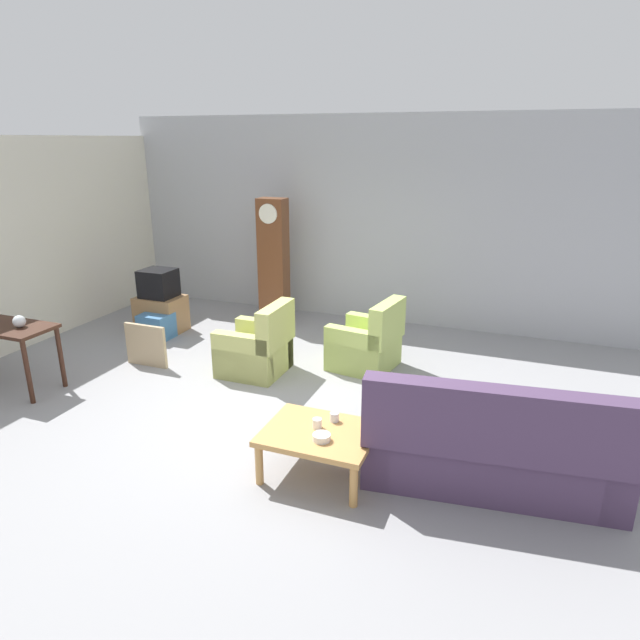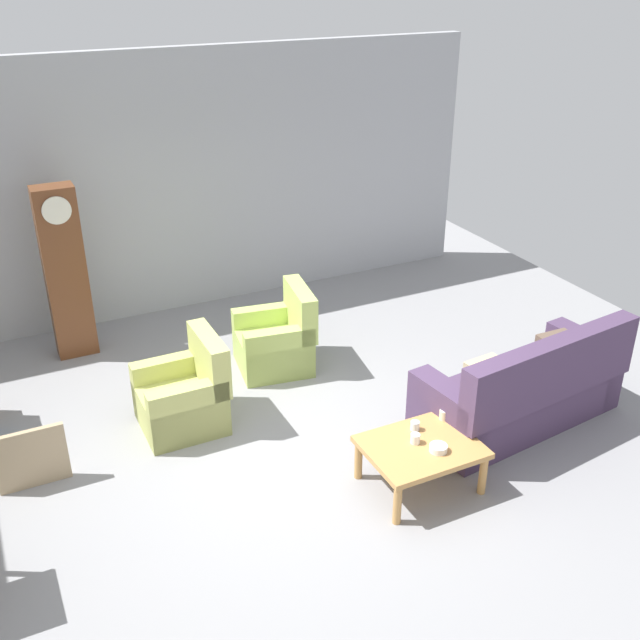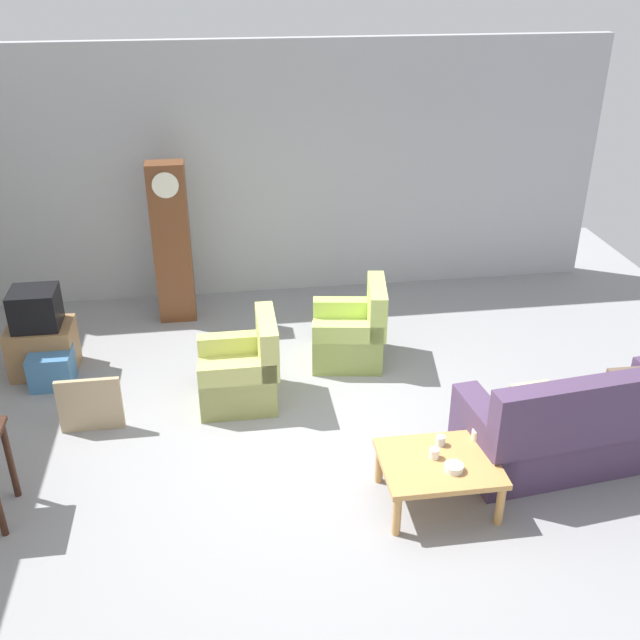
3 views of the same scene
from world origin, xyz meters
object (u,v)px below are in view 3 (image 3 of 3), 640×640
at_px(bowl_white_stacked, 454,468).
at_px(storage_box_blue, 52,369).
at_px(coffee_table_wood, 439,467).
at_px(tv_stand_cabinet, 43,348).
at_px(cup_cream_tall, 476,435).
at_px(cup_blue_rimmed, 441,441).
at_px(cup_white_porcelain, 434,453).
at_px(couch_floral, 581,427).
at_px(armchair_olive_near, 242,374).
at_px(grandfather_clock, 172,243).
at_px(framed_picture_leaning, 90,405).
at_px(armchair_olive_far, 351,335).
at_px(tv_crt, 35,308).

bearing_deg(bowl_white_stacked, storage_box_blue, 145.07).
relative_size(coffee_table_wood, tv_stand_cabinet, 1.41).
bearing_deg(cup_cream_tall, storage_box_blue, 151.35).
bearing_deg(coffee_table_wood, cup_blue_rimmed, 72.40).
xyz_separation_m(cup_white_porcelain, cup_cream_tall, (0.42, 0.19, 0.00)).
xyz_separation_m(couch_floral, cup_white_porcelain, (-1.45, -0.33, 0.12)).
bearing_deg(armchair_olive_near, grandfather_clock, 109.63).
xyz_separation_m(tv_stand_cabinet, cup_cream_tall, (4.03, -2.43, 0.19)).
distance_m(armchair_olive_near, cup_cream_tall, 2.48).
bearing_deg(couch_floral, tv_stand_cabinet, 155.57).
distance_m(grandfather_clock, framed_picture_leaning, 2.52).
relative_size(tv_stand_cabinet, cup_white_porcelain, 7.85).
height_order(couch_floral, framed_picture_leaning, couch_floral).
xyz_separation_m(armchair_olive_far, framed_picture_leaning, (-2.70, -0.98, -0.03)).
xyz_separation_m(cup_white_porcelain, cup_blue_rimmed, (0.10, 0.16, -0.00)).
height_order(grandfather_clock, tv_stand_cabinet, grandfather_clock).
bearing_deg(cup_cream_tall, framed_picture_leaning, 160.01).
bearing_deg(armchair_olive_far, framed_picture_leaning, -160.15).
bearing_deg(cup_white_porcelain, cup_cream_tall, 24.32).
height_order(cup_blue_rimmed, bowl_white_stacked, cup_blue_rimmed).
bearing_deg(grandfather_clock, cup_white_porcelain, -59.36).
distance_m(tv_stand_cabinet, bowl_white_stacked, 4.66).
relative_size(armchair_olive_far, coffee_table_wood, 0.96).
height_order(tv_stand_cabinet, cup_cream_tall, tv_stand_cabinet).
distance_m(tv_stand_cabinet, cup_cream_tall, 4.71).
xyz_separation_m(coffee_table_wood, bowl_white_stacked, (0.08, -0.14, 0.09)).
bearing_deg(coffee_table_wood, cup_white_porcelain, 127.08).
distance_m(armchair_olive_far, tv_crt, 3.39).
bearing_deg(tv_crt, coffee_table_wood, -36.25).
bearing_deg(cup_white_porcelain, coffee_table_wood, -52.92).
relative_size(armchair_olive_far, tv_crt, 1.92).
bearing_deg(cup_white_porcelain, armchair_olive_near, 130.66).
relative_size(couch_floral, armchair_olive_near, 2.38).
height_order(armchair_olive_near, armchair_olive_far, same).
xyz_separation_m(framed_picture_leaning, storage_box_blue, (-0.52, 0.90, -0.09)).
distance_m(couch_floral, tv_crt, 5.57).
bearing_deg(tv_stand_cabinet, grandfather_clock, 37.97).
height_order(cup_blue_rimmed, cup_cream_tall, cup_cream_tall).
bearing_deg(tv_crt, cup_cream_tall, -31.10).
xyz_separation_m(coffee_table_wood, cup_cream_tall, (0.39, 0.24, 0.11)).
distance_m(grandfather_clock, bowl_white_stacked, 4.57).
height_order(framed_picture_leaning, cup_white_porcelain, framed_picture_leaning).
bearing_deg(framed_picture_leaning, tv_crt, 118.44).
relative_size(armchair_olive_far, storage_box_blue, 2.10).
bearing_deg(couch_floral, storage_box_blue, 157.93).
bearing_deg(coffee_table_wood, grandfather_clock, 120.72).
relative_size(grandfather_clock, cup_white_porcelain, 22.77).
bearing_deg(armchair_olive_near, armchair_olive_far, 27.63).
relative_size(coffee_table_wood, tv_crt, 2.00).
bearing_deg(cup_white_porcelain, storage_box_blue, 146.25).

